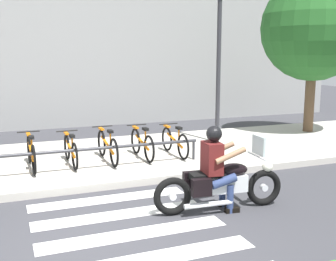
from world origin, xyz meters
TOP-DOWN VIEW (x-y plane):
  - ground_plane at (0.00, 0.00)m, footprint 48.00×48.00m
  - sidewalk at (0.00, 4.29)m, footprint 24.00×4.40m
  - crosswalk_stripe_1 at (0.45, -0.80)m, footprint 2.80×0.40m
  - crosswalk_stripe_2 at (0.45, 0.00)m, footprint 2.80×0.40m
  - crosswalk_stripe_3 at (0.45, 0.80)m, footprint 2.80×0.40m
  - crosswalk_stripe_4 at (0.45, 1.60)m, footprint 2.80×0.40m
  - motorcycle at (2.06, 0.40)m, footprint 2.27×0.70m
  - rider at (1.98, 0.41)m, footprint 0.66×0.58m
  - bicycle_1 at (-0.73, 3.68)m, footprint 0.48×1.69m
  - bicycle_2 at (0.10, 3.68)m, footprint 0.48×1.58m
  - bicycle_3 at (0.93, 3.68)m, footprint 0.48×1.74m
  - bicycle_4 at (1.76, 3.68)m, footprint 0.48×1.59m
  - bicycle_5 at (2.59, 3.68)m, footprint 0.48×1.59m
  - bike_rack at (0.52, 3.13)m, footprint 4.74×0.07m
  - street_lamp at (4.29, 4.69)m, footprint 0.28×0.28m
  - tree_near_rack at (7.76, 5.09)m, footprint 3.22×3.22m

SIDE VIEW (x-z plane):
  - ground_plane at x=0.00m, z-range 0.00..0.00m
  - crosswalk_stripe_1 at x=0.45m, z-range 0.00..0.01m
  - crosswalk_stripe_2 at x=0.45m, z-range 0.00..0.01m
  - crosswalk_stripe_3 at x=0.45m, z-range 0.00..0.01m
  - crosswalk_stripe_4 at x=0.45m, z-range 0.00..0.01m
  - sidewalk at x=0.00m, z-range 0.00..0.15m
  - motorcycle at x=2.06m, z-range -0.15..1.07m
  - bicycle_2 at x=0.10m, z-range 0.12..0.85m
  - bicycle_5 at x=2.59m, z-range 0.12..0.86m
  - bicycle_1 at x=-0.73m, z-range 0.12..0.88m
  - bicycle_4 at x=1.76m, z-range 0.12..0.88m
  - bicycle_3 at x=0.93m, z-range 0.12..0.89m
  - bike_rack at x=0.52m, z-range 0.33..0.81m
  - rider at x=1.98m, z-range 0.11..1.54m
  - street_lamp at x=4.29m, z-range 0.46..4.73m
  - tree_near_rack at x=7.76m, z-range 0.86..5.82m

